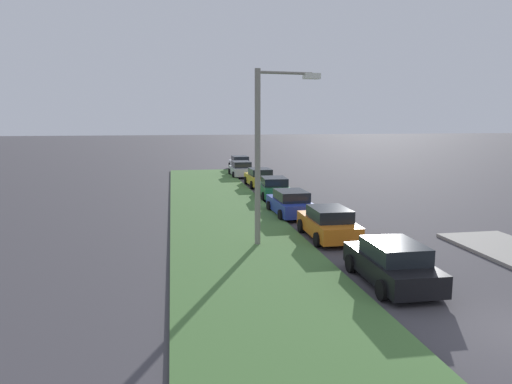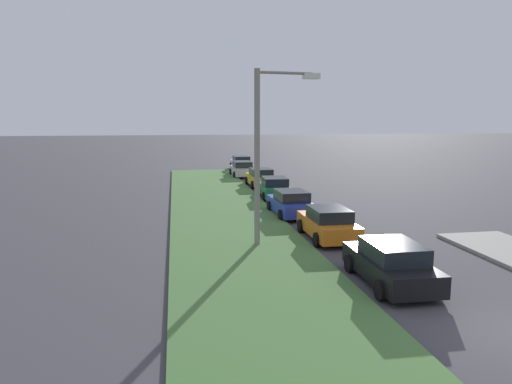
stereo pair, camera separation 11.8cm
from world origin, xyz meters
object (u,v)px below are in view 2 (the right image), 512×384
at_px(parked_car_green, 274,188).
at_px(streetlight, 265,145).
at_px(parked_car_white, 241,163).
at_px(parked_car_silver, 242,169).
at_px(parked_car_black, 391,264).
at_px(parked_car_orange, 328,223).
at_px(parked_car_blue, 291,203).
at_px(parked_car_yellow, 261,178).

distance_m(parked_car_green, streetlight, 12.97).
distance_m(parked_car_white, streetlight, 31.24).
bearing_deg(parked_car_silver, parked_car_black, -179.54).
bearing_deg(parked_car_orange, parked_car_white, -0.10).
height_order(parked_car_black, parked_car_blue, same).
height_order(parked_car_black, parked_car_yellow, same).
distance_m(parked_car_yellow, parked_car_white, 12.99).
xyz_separation_m(parked_car_blue, parked_car_yellow, (11.85, -0.44, 0.00)).
xyz_separation_m(parked_car_green, parked_car_silver, (12.50, 0.47, 0.00)).
relative_size(parked_car_black, parked_car_green, 0.99).
height_order(parked_car_blue, parked_car_white, same).
distance_m(parked_car_orange, parked_car_white, 30.14).
relative_size(parked_car_orange, parked_car_yellow, 0.99).
bearing_deg(parked_car_black, parked_car_white, 0.76).
xyz_separation_m(parked_car_orange, parked_car_silver, (23.87, 0.55, 0.00)).
bearing_deg(streetlight, parked_car_white, -6.14).
bearing_deg(parked_car_green, parked_car_blue, 179.72).
xyz_separation_m(parked_car_yellow, parked_car_silver, (6.71, 0.56, 0.00)).
relative_size(parked_car_silver, streetlight, 0.58).
height_order(parked_car_silver, parked_car_white, same).
xyz_separation_m(parked_car_blue, parked_car_white, (24.83, -0.67, 0.00)).
height_order(parked_car_orange, parked_car_silver, same).
height_order(parked_car_orange, streetlight, streetlight).
height_order(parked_car_green, parked_car_silver, same).
bearing_deg(parked_car_silver, parked_car_orange, -179.51).
distance_m(parked_car_yellow, parked_car_silver, 6.73).
relative_size(parked_car_orange, parked_car_white, 0.99).
xyz_separation_m(parked_car_yellow, parked_car_white, (12.99, -0.23, 0.00)).
height_order(parked_car_orange, parked_car_green, same).
relative_size(parked_car_silver, parked_car_white, 1.00).
bearing_deg(parked_car_orange, parked_car_silver, 1.66).
bearing_deg(parked_car_yellow, parked_car_silver, 3.34).
relative_size(parked_car_blue, parked_car_white, 1.00).
height_order(parked_car_silver, streetlight, streetlight).
bearing_deg(parked_car_yellow, parked_car_green, 177.72).
xyz_separation_m(parked_car_yellow, streetlight, (-17.86, 3.09, 3.67)).
bearing_deg(parked_car_yellow, parked_car_blue, 176.46).
xyz_separation_m(parked_car_orange, parked_car_white, (30.14, -0.24, 0.00)).
distance_m(parked_car_yellow, streetlight, 18.49).
distance_m(parked_car_blue, parked_car_green, 6.07).
relative_size(parked_car_green, parked_car_yellow, 1.01).
xyz_separation_m(parked_car_black, parked_car_white, (36.29, -0.11, 0.00)).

